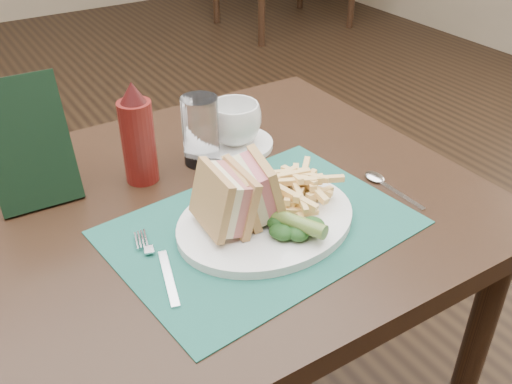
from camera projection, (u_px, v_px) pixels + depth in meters
floor at (143, 326)px, 1.74m from camera, size 7.00×7.00×0.00m
table_main at (218, 349)px, 1.18m from camera, size 0.90×0.75×0.75m
placemat at (261, 227)px, 0.90m from camera, size 0.49×0.37×0.00m
plate at (266, 220)px, 0.90m from camera, size 0.32×0.27×0.01m
sandwich_half_a at (211, 202)px, 0.84m from camera, size 0.08×0.11×0.10m
sandwich_half_b at (242, 191)px, 0.87m from camera, size 0.10×0.11×0.10m
kale_garnish at (287, 227)px, 0.86m from camera, size 0.11×0.08×0.03m
pickle_spear at (290, 220)px, 0.85m from camera, size 0.07×0.12×0.03m
fries_pile at (298, 181)px, 0.93m from camera, size 0.18×0.20×0.06m
fork at (159, 264)px, 0.82m from camera, size 0.08×0.17×0.01m
spoon at (392, 188)px, 0.99m from camera, size 0.04×0.15×0.01m
saucer at (235, 144)px, 1.13m from camera, size 0.19×0.19×0.01m
coffee_cup at (235, 123)px, 1.10m from camera, size 0.12×0.12×0.08m
drinking_glass at (201, 131)px, 1.04m from camera, size 0.08×0.08×0.13m
ketchup_bottle at (137, 133)px, 0.98m from camera, size 0.07×0.07×0.19m
check_presenter at (28, 144)px, 0.92m from camera, size 0.14×0.09×0.21m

